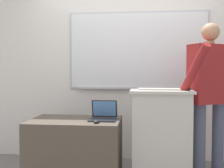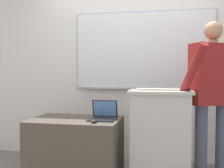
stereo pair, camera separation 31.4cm
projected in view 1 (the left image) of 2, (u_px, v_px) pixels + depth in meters
The scene contains 8 objects.
back_wall at pixel (125, 54), 3.95m from camera, with size 6.40×0.17×2.94m.
lectern_podium at pixel (161, 136), 3.10m from camera, with size 0.67×0.49×1.02m.
side_desk at pixel (75, 150), 3.14m from camera, with size 1.00×0.67×0.69m.
person_presenter at pixel (210, 89), 3.11m from camera, with size 0.64×0.74×1.76m.
laptop at pixel (104, 114), 3.14m from camera, with size 0.29×0.29×0.21m.
wireless_keyboard at pixel (159, 89), 3.02m from camera, with size 0.45×0.12×0.02m.
computer_mouse_by_laptop at pixel (97, 121), 2.90m from camera, with size 0.06×0.10×0.03m.
computer_mouse_by_keyboard at pixel (188, 89), 2.96m from camera, with size 0.06×0.10×0.03m.
Camera 1 is at (0.25, -2.73, 1.23)m, focal length 45.00 mm.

